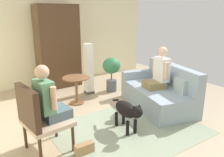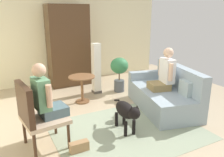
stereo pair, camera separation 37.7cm
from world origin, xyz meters
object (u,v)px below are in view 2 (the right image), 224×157
couch (165,94)px  dog (126,111)px  potted_plant (119,70)px  handbag (79,147)px  round_end_table (82,84)px  armoire_cabinet (68,46)px  armchair (35,112)px  person_on_armchair (45,96)px  person_on_couch (165,73)px  column_lamp (96,69)px

couch → dog: bearing=-158.4°
potted_plant → handbag: (-1.80, -2.01, -0.49)m
round_end_table → dog: round_end_table is taller
dog → armoire_cabinet: 3.09m
handbag → armchair: bearing=145.7°
person_on_armchair → potted_plant: person_on_armchair is taller
potted_plant → couch: bearing=-76.9°
person_on_couch → column_lamp: bearing=118.0°
couch → round_end_table: size_ratio=3.18×
couch → person_on_couch: person_on_couch is taller
round_end_table → handbag: round_end_table is taller
armchair → potted_plant: 2.85m
round_end_table → handbag: size_ratio=2.16×
round_end_table → potted_plant: bearing=13.4°
couch → handbag: couch is taller
armoire_cabinet → handbag: 3.45m
couch → armoire_cabinet: size_ratio=0.89×
person_on_couch → armoire_cabinet: 2.82m
column_lamp → handbag: column_lamp is taller
round_end_table → dog: 1.59m
couch → armoire_cabinet: armoire_cabinet is taller
person_on_armchair → armoire_cabinet: (1.23, 2.81, 0.28)m
column_lamp → handbag: 2.57m
person_on_couch → handbag: 2.27m
couch → potted_plant: bearing=103.1°
couch → round_end_table: (-1.40, 1.10, 0.11)m
couch → potted_plant: 1.42m
armchair → person_on_couch: bearing=6.6°
person_on_armchair → dog: 1.32m
round_end_table → armchair: bearing=-131.0°
couch → armchair: (-2.63, -0.31, 0.28)m
dog → handbag: bearing=-169.0°
potted_plant → person_on_couch: bearing=-79.0°
dog → person_on_armchair: bearing=171.0°
couch → handbag: bearing=-162.7°
round_end_table → armoire_cabinet: (0.17, 1.43, 0.65)m
armoire_cabinet → round_end_table: bearing=-96.8°
potted_plant → handbag: bearing=-131.7°
armchair → column_lamp: bearing=46.2°
person_on_couch → round_end_table: person_on_couch is taller
potted_plant → armoire_cabinet: bearing=128.0°
potted_plant → column_lamp: size_ratio=0.70×
dog → column_lamp: size_ratio=0.70×
person_on_couch → couch: bearing=12.2°
dog → armoire_cabinet: bearing=90.2°
couch → round_end_table: bearing=141.9°
armchair → handbag: 0.80m
armoire_cabinet → couch: bearing=-64.0°
dog → potted_plant: 2.06m
couch → dog: couch is taller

